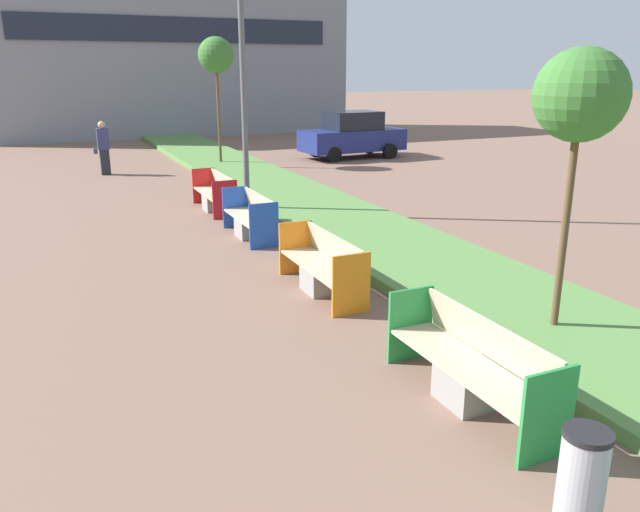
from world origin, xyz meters
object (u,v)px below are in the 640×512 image
(sapling_tree_far, at_px, (216,56))
(street_lamp_post, at_px, (241,14))
(bench_red_frame, at_px, (216,196))
(parked_car_distant, at_px, (352,135))
(bench_orange_frame, at_px, (323,270))
(sapling_tree_near, at_px, (580,98))
(litter_bin, at_px, (581,483))
(pedestrian_walking, at_px, (103,148))
(bench_green_frame, at_px, (471,371))
(bench_blue_frame, at_px, (251,220))

(sapling_tree_far, bearing_deg, street_lamp_post, -100.75)
(bench_red_frame, xyz_separation_m, parked_car_distant, (7.69, 7.36, 0.54))
(bench_orange_frame, height_order, parked_car_distant, parked_car_distant)
(parked_car_distant, bearing_deg, bench_orange_frame, -122.86)
(bench_red_frame, bearing_deg, sapling_tree_near, -77.52)
(street_lamp_post, bearing_deg, litter_bin, -95.26)
(pedestrian_walking, bearing_deg, litter_bin, -85.56)
(bench_red_frame, relative_size, sapling_tree_far, 0.46)
(litter_bin, relative_size, sapling_tree_near, 0.24)
(bench_green_frame, height_order, sapling_tree_near, sapling_tree_near)
(bench_orange_frame, xyz_separation_m, sapling_tree_far, (2.13, 13.99, 3.57))
(bench_orange_frame, height_order, litter_bin, bench_orange_frame)
(bench_green_frame, bearing_deg, bench_red_frame, 90.02)
(street_lamp_post, distance_m, parked_car_distant, 11.43)
(pedestrian_walking, xyz_separation_m, parked_car_distant, (9.69, 0.34, -0.02))
(street_lamp_post, bearing_deg, sapling_tree_far, 79.25)
(bench_orange_frame, relative_size, pedestrian_walking, 1.23)
(bench_green_frame, bearing_deg, pedestrian_walking, 96.49)
(bench_green_frame, relative_size, parked_car_distant, 0.55)
(parked_car_distant, bearing_deg, sapling_tree_far, 176.77)
(bench_blue_frame, relative_size, sapling_tree_far, 0.43)
(street_lamp_post, relative_size, pedestrian_walking, 4.78)
(litter_bin, bearing_deg, pedestrian_walking, 94.44)
(sapling_tree_near, bearing_deg, bench_green_frame, -155.60)
(sapling_tree_near, relative_size, parked_car_distant, 0.88)
(bench_red_frame, height_order, street_lamp_post, street_lamp_post)
(bench_blue_frame, height_order, sapling_tree_near, sapling_tree_near)
(bench_green_frame, distance_m, litter_bin, 2.06)
(bench_green_frame, xyz_separation_m, litter_bin, (-0.48, -2.00, 0.08))
(litter_bin, height_order, street_lamp_post, street_lamp_post)
(bench_green_frame, relative_size, bench_orange_frame, 1.07)
(bench_green_frame, relative_size, bench_blue_frame, 1.20)
(bench_orange_frame, xyz_separation_m, street_lamp_post, (0.61, 5.96, 4.35))
(sapling_tree_near, relative_size, sapling_tree_far, 0.82)
(bench_orange_frame, bearing_deg, bench_red_frame, 90.01)
(bench_green_frame, relative_size, street_lamp_post, 0.28)
(bench_orange_frame, relative_size, litter_bin, 2.44)
(litter_bin, distance_m, parked_car_distant, 21.59)
(street_lamp_post, xyz_separation_m, parked_car_distant, (7.08, 8.12, -3.81))
(bench_green_frame, xyz_separation_m, parked_car_distant, (7.69, 17.98, 0.54))
(sapling_tree_far, bearing_deg, bench_red_frame, -106.38)
(bench_green_frame, xyz_separation_m, bench_blue_frame, (-0.00, 7.69, -0.01))
(parked_car_distant, bearing_deg, bench_red_frame, -140.46)
(parked_car_distant, bearing_deg, litter_bin, -116.46)
(bench_green_frame, height_order, sapling_tree_far, sapling_tree_far)
(bench_blue_frame, distance_m, litter_bin, 9.70)
(bench_red_frame, relative_size, litter_bin, 2.34)
(bench_orange_frame, bearing_deg, sapling_tree_near, -53.93)
(street_lamp_post, bearing_deg, bench_blue_frame, -105.76)
(sapling_tree_far, bearing_deg, pedestrian_walking, -176.60)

